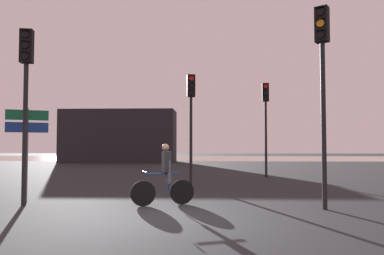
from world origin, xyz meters
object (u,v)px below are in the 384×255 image
(traffic_light_near_right, at_px, (323,69))
(cyclist, at_px, (165,174))
(direction_sign_post, at_px, (27,137))
(distant_building, at_px, (120,136))
(traffic_light_far_right, at_px, (266,112))
(traffic_light_center, at_px, (191,108))
(traffic_light_near_left, at_px, (26,83))

(traffic_light_near_right, xyz_separation_m, cyclist, (-4.00, 0.50, -2.67))
(direction_sign_post, xyz_separation_m, cyclist, (3.85, -0.21, -0.97))
(direction_sign_post, bearing_deg, distant_building, -110.05)
(traffic_light_far_right, bearing_deg, traffic_light_center, 47.82)
(traffic_light_far_right, bearing_deg, distant_building, -51.67)
(traffic_light_near_right, height_order, cyclist, traffic_light_near_right)
(traffic_light_center, bearing_deg, traffic_light_far_right, -147.89)
(distant_building, xyz_separation_m, traffic_light_center, (7.26, -18.78, 0.72))
(distant_building, bearing_deg, traffic_light_near_left, -82.67)
(traffic_light_center, distance_m, direction_sign_post, 6.61)
(traffic_light_near_left, height_order, cyclist, traffic_light_near_left)
(traffic_light_center, height_order, cyclist, traffic_light_center)
(distant_building, relative_size, traffic_light_center, 2.27)
(traffic_light_near_left, relative_size, traffic_light_center, 1.06)
(traffic_light_near_right, relative_size, direction_sign_post, 1.95)
(distant_building, relative_size, cyclist, 6.19)
(traffic_light_far_right, bearing_deg, cyclist, 67.96)
(traffic_light_center, relative_size, cyclist, 2.72)
(traffic_light_center, bearing_deg, distant_building, -81.49)
(traffic_light_near_right, relative_size, traffic_light_center, 1.15)
(direction_sign_post, relative_size, cyclist, 1.60)
(traffic_light_near_left, bearing_deg, traffic_light_center, -137.33)
(traffic_light_near_left, bearing_deg, cyclist, 174.56)
(traffic_light_far_right, bearing_deg, traffic_light_near_left, 51.85)
(traffic_light_far_right, xyz_separation_m, traffic_light_near_left, (-7.70, -8.79, 0.03))
(traffic_light_far_right, distance_m, cyclist, 9.74)
(traffic_light_far_right, height_order, cyclist, traffic_light_far_right)
(traffic_light_near_left, relative_size, cyclist, 2.87)
(distant_building, relative_size, direction_sign_post, 3.86)
(traffic_light_near_right, distance_m, traffic_light_near_left, 7.70)
(distant_building, height_order, traffic_light_far_right, distant_building)
(traffic_light_far_right, xyz_separation_m, traffic_light_near_right, (-0.01, -9.05, 0.28))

